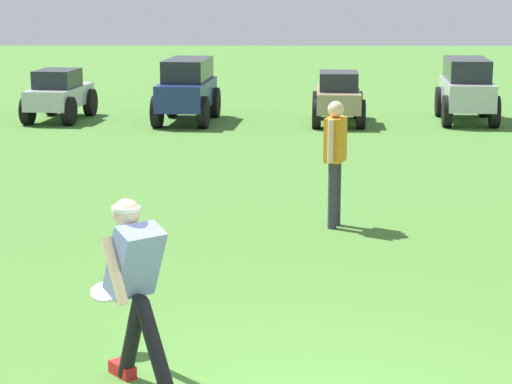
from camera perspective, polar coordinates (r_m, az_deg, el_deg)
name	(u,v)px	position (r m, az deg, el deg)	size (l,w,h in m)	color
frisbee_thrower	(136,283)	(7.44, -6.89, -5.20)	(0.64, 1.02, 1.42)	black
frisbee_in_flight	(107,292)	(8.26, -8.53, -5.66)	(0.28, 0.28, 0.11)	white
teammate_near_sideline	(335,152)	(12.18, 4.55, 2.31)	(0.30, 0.49, 1.56)	#33333D
parked_car_slot_c	(59,94)	(22.04, -11.19, 5.51)	(1.33, 2.29, 1.10)	#B7BABF
parked_car_slot_d	(187,88)	(21.38, -3.96, 5.94)	(1.36, 2.48, 1.34)	navy
parked_car_slot_e	(338,97)	(21.19, 4.72, 5.44)	(1.20, 2.25, 1.10)	#998466
parked_car_slot_f	(467,88)	(21.87, 11.94, 5.84)	(1.33, 2.47, 1.34)	#B7BABF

